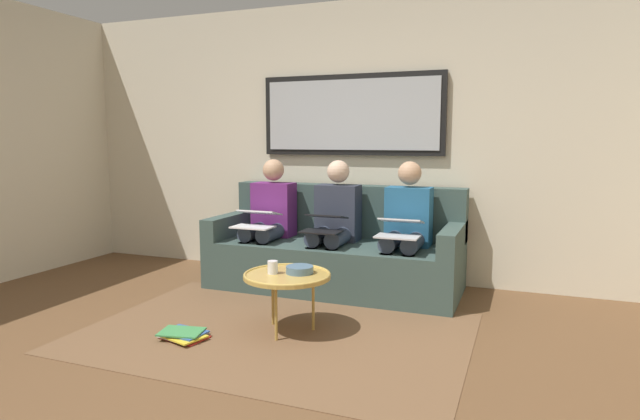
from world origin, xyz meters
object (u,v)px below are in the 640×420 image
Objects in this scene: bowl at (300,270)px; laptop_silver at (400,228)px; framed_mirror at (351,115)px; couch at (337,253)px; coffee_table at (287,276)px; laptop_black at (324,223)px; cup at (273,267)px; person_middle at (334,221)px; person_left at (406,225)px; laptop_white at (257,219)px; magazine_stack at (183,335)px; person_right at (269,217)px.

laptop_silver is (-0.50, -0.84, 0.19)m from bowl.
couch is at bearing 90.00° from framed_mirror.
coffee_table is (-0.07, 1.61, -1.15)m from framed_mirror.
laptop_black is at bearing 90.00° from couch.
couch is at bearing -91.37° from cup.
person_middle is (0.14, -1.09, 0.17)m from bowl.
laptop_white is at bearing 10.85° from person_left.
framed_mirror reaches higher than laptop_silver.
laptop_white reaches higher than laptop_silver.
cup is at bearing 88.15° from laptop_black.
bowl is 0.88m from laptop_black.
coffee_table is 0.79m from magazine_stack.
coffee_table is 0.53× the size of person_middle.
person_left is (-0.50, -1.09, 0.17)m from bowl.
framed_mirror is at bearing -84.93° from bowl.
magazine_stack is (0.53, 1.52, -0.58)m from person_middle.
coffee_table is 0.10m from bowl.
framed_mirror reaches higher than magazine_stack.
person_right is (0.78, -1.09, 0.17)m from bowl.
person_left is 0.25m from laptop_silver.
laptop_silver is (0.00, 0.25, 0.02)m from person_left.
laptop_black is at bearing 90.00° from person_middle.
laptop_black is at bearing -85.64° from coffee_table.
laptop_silver is 1.30m from person_right.
framed_mirror is 4.97× the size of laptop_white.
laptop_silver is (-0.64, 0.70, -0.92)m from framed_mirror.
laptop_black is (0.64, 0.25, 0.02)m from person_left.
cup is 0.19m from bowl.
person_middle and person_right have the same top height.
framed_mirror is 19.60× the size of cup.
framed_mirror reaches higher than coffee_table.
framed_mirror is 1.55× the size of person_right.
cup is at bearing 25.43° from bowl.
bowl is at bearing 96.75° from couch.
magazine_stack is at bearing 71.76° from couch.
framed_mirror is 1.16m from laptop_black.
laptop_black is at bearing 21.23° from person_left.
laptop_silver reaches higher than coffee_table.
couch reaches higher than magazine_stack.
cup is (0.03, 1.63, -1.10)m from framed_mirror.
person_right is at bearing -21.23° from laptop_black.
person_middle is at bearing 90.00° from couch.
coffee_table is 0.53× the size of person_right.
bowl is 1.00m from laptop_silver.
cup is 0.25× the size of laptop_white.
couch is at bearing -90.00° from laptop_black.
person_right is at bearing -10.95° from laptop_silver.
person_middle is at bearing -21.15° from laptop_silver.
person_right is 3.31× the size of magazine_stack.
person_middle is 1.00× the size of person_right.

